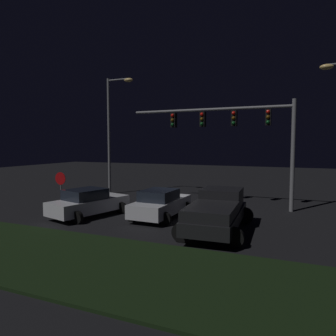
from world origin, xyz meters
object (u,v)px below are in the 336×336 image
pickup_truck (218,209)px  stop_sign (61,183)px  car_sedan (88,203)px  street_lamp_left (113,123)px  traffic_signal_gantry (235,126)px  car_sedan_far (161,204)px

pickup_truck → stop_sign: size_ratio=2.47×
car_sedan → street_lamp_left: bearing=37.0°
traffic_signal_gantry → street_lamp_left: bearing=171.5°
car_sedan → car_sedan_far: (3.73, 1.29, 0.00)m
pickup_truck → stop_sign: stop_sign is taller
traffic_signal_gantry → car_sedan_far: bearing=-125.6°
car_sedan_far → stop_sign: (-6.51, -0.32, 0.82)m
pickup_truck → stop_sign: (-9.97, 1.10, 0.56)m
stop_sign → street_lamp_left: bearing=91.1°
street_lamp_left → traffic_signal_gantry: bearing=-8.5°
street_lamp_left → stop_sign: street_lamp_left is taller
pickup_truck → traffic_signal_gantry: 6.99m
car_sedan_far → street_lamp_left: bearing=50.2°
pickup_truck → stop_sign: bearing=80.6°
stop_sign → car_sedan_far: bearing=2.8°
pickup_truck → car_sedan: 7.20m
pickup_truck → traffic_signal_gantry: size_ratio=0.53×
pickup_truck → traffic_signal_gantry: traffic_signal_gantry is taller
pickup_truck → traffic_signal_gantry: bearing=1.0°
traffic_signal_gantry → stop_sign: bearing=-154.4°
pickup_truck → street_lamp_left: street_lamp_left is taller
pickup_truck → car_sedan_far: (-3.47, 1.42, -0.26)m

